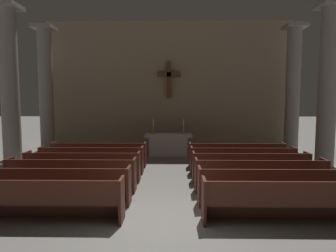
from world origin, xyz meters
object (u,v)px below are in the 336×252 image
object	(u,v)px
column_right_third	(293,93)
pew_right_row_3	(260,176)
pew_right_row_6	(236,155)
column_right_second	(327,91)
pew_left_row_1	(38,200)
pew_right_row_5	(243,160)
column_left_second	(10,91)
pew_left_row_2	(57,185)
pew_left_row_5	(92,160)
pew_right_row_1	(290,201)
column_left_third	(46,93)
pew_left_row_6	(99,154)
altar	(168,144)
pew_left_row_4	(83,167)
candlestick_right	(183,129)
pew_left_row_3	(71,175)
pew_right_row_2	(273,187)
candlestick_left	(153,129)

from	to	relation	value
column_right_third	pew_right_row_3	bearing A→B (deg)	-119.04
pew_right_row_6	column_right_second	world-z (taller)	column_right_second
pew_left_row_1	pew_right_row_5	size ratio (longest dim) A/B	1.00
column_left_second	column_right_second	xyz separation A→B (m)	(11.43, 0.00, 0.00)
pew_left_row_2	pew_left_row_5	xyz separation A→B (m)	(0.00, 3.07, 0.00)
pew_right_row_1	column_right_third	xyz separation A→B (m)	(3.07, 7.57, 2.43)
pew_right_row_5	column_left_third	distance (m)	9.38
pew_left_row_6	altar	xyz separation A→B (m)	(2.65, 2.35, 0.06)
pew_right_row_1	altar	bearing A→B (deg)	109.52
pew_left_row_6	pew_right_row_5	xyz separation A→B (m)	(5.30, -1.02, 0.00)
pew_left_row_4	pew_right_row_3	distance (m)	5.39
candlestick_right	pew_right_row_6	bearing A→B (deg)	-50.39
pew_left_row_1	pew_left_row_5	world-z (taller)	same
pew_left_row_5	pew_left_row_6	size ratio (longest dim) A/B	1.00
pew_left_row_3	pew_right_row_6	xyz separation A→B (m)	(5.30, 3.07, 0.00)
pew_right_row_3	candlestick_right	bearing A→B (deg)	109.76
column_left_second	column_left_third	bearing A→B (deg)	90.00
pew_right_row_3	pew_right_row_6	bearing A→B (deg)	90.00
pew_right_row_2	pew_right_row_6	bearing A→B (deg)	90.00
pew_left_row_6	altar	bearing A→B (deg)	41.63
pew_left_row_6	column_left_second	bearing A→B (deg)	-169.75
pew_left_row_3	pew_left_row_6	distance (m)	3.07
pew_left_row_5	pew_right_row_3	distance (m)	5.68
pew_left_row_1	pew_left_row_3	xyz separation A→B (m)	(0.00, 2.05, 0.00)
column_right_third	altar	distance (m)	6.19
column_right_second	pew_left_row_4	bearing A→B (deg)	-169.89
pew_left_row_3	pew_right_row_1	xyz separation A→B (m)	(5.30, -2.05, 0.00)
column_left_third	column_right_third	size ratio (longest dim) A/B	1.00
pew_left_row_6	column_right_second	distance (m)	8.73
pew_left_row_5	column_left_third	xyz separation A→B (m)	(-3.07, 3.48, 2.43)
column_left_second	pew_right_row_2	bearing A→B (deg)	-22.92
pew_right_row_3	column_right_third	size ratio (longest dim) A/B	0.61
pew_left_row_6	pew_right_row_5	bearing A→B (deg)	-10.93
pew_left_row_3	pew_left_row_4	size ratio (longest dim) A/B	1.00
pew_left_row_2	candlestick_left	world-z (taller)	candlestick_left
pew_left_row_2	pew_left_row_4	xyz separation A→B (m)	(0.00, 2.05, 0.00)
column_left_second	column_right_third	world-z (taller)	same
pew_right_row_5	pew_left_row_2	bearing A→B (deg)	-149.90
altar	candlestick_right	world-z (taller)	candlestick_right
pew_left_row_4	pew_left_row_2	bearing A→B (deg)	-90.00
pew_left_row_6	pew_right_row_2	world-z (taller)	same
pew_right_row_2	column_right_second	size ratio (longest dim) A/B	0.61
pew_left_row_1	column_right_second	world-z (taller)	column_right_second
pew_left_row_2	pew_right_row_6	world-z (taller)	same
candlestick_right	pew_right_row_1	bearing A→B (deg)	-75.38
pew_right_row_3	pew_right_row_6	xyz separation A→B (m)	(0.00, 3.07, 0.00)
pew_right_row_2	candlestick_left	world-z (taller)	candlestick_left
pew_right_row_6	column_right_third	world-z (taller)	column_right_third
pew_right_row_6	pew_left_row_3	bearing A→B (deg)	-149.90
column_left_second	column_left_third	world-z (taller)	same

